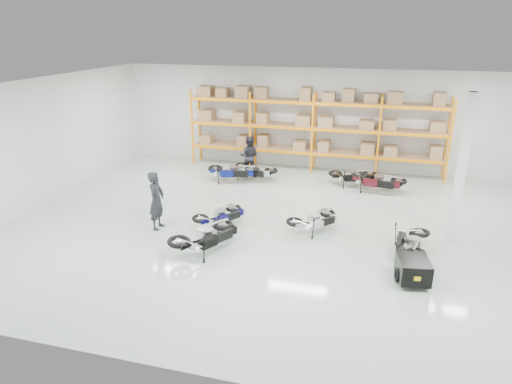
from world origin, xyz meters
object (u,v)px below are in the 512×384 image
(moto_back_b, at_px, (253,167))
(moto_back_a, at_px, (233,168))
(moto_touring_right, at_px, (411,238))
(trailer, at_px, (413,269))
(moto_blue_centre, at_px, (221,212))
(person_left, at_px, (157,201))
(moto_silver_left, at_px, (315,217))
(moto_back_c, at_px, (354,173))
(person_back, at_px, (249,156))
(moto_black_far_left, at_px, (207,232))
(moto_back_d, at_px, (378,178))

(moto_back_b, bearing_deg, moto_back_a, 134.26)
(moto_touring_right, bearing_deg, trailer, -81.13)
(moto_blue_centre, height_order, person_left, person_left)
(moto_blue_centre, xyz_separation_m, moto_silver_left, (3.02, 0.44, -0.00))
(moto_blue_centre, xyz_separation_m, moto_back_c, (3.89, 5.32, 0.03))
(person_left, height_order, person_back, person_left)
(moto_silver_left, bearing_deg, person_back, -11.86)
(moto_blue_centre, height_order, moto_silver_left, moto_blue_centre)
(moto_black_far_left, distance_m, trailer, 5.71)
(moto_blue_centre, relative_size, moto_back_d, 0.86)
(moto_touring_right, bearing_deg, moto_back_b, 147.54)
(moto_blue_centre, bearing_deg, moto_back_b, -53.52)
(moto_black_far_left, relative_size, moto_back_d, 1.04)
(moto_black_far_left, bearing_deg, moto_blue_centre, -55.34)
(moto_blue_centre, height_order, trailer, moto_blue_centre)
(trailer, distance_m, moto_back_a, 9.53)
(person_left, bearing_deg, moto_back_d, -52.97)
(moto_silver_left, relative_size, person_left, 0.84)
(moto_touring_right, relative_size, moto_back_a, 0.89)
(moto_blue_centre, distance_m, moto_back_b, 4.99)
(moto_back_d, relative_size, person_left, 0.99)
(moto_back_a, xyz_separation_m, person_back, (0.44, 0.93, 0.31))
(moto_blue_centre, distance_m, moto_silver_left, 3.05)
(moto_back_a, bearing_deg, moto_black_far_left, -178.67)
(moto_blue_centre, relative_size, trailer, 0.99)
(moto_silver_left, height_order, moto_back_d, moto_back_d)
(moto_silver_left, relative_size, moto_back_a, 0.86)
(moto_back_c, xyz_separation_m, moto_back_d, (0.95, -0.52, 0.05))
(moto_back_b, relative_size, person_left, 0.92)
(moto_back_b, distance_m, person_left, 5.88)
(moto_back_d, bearing_deg, moto_back_a, 102.20)
(trailer, xyz_separation_m, moto_back_a, (-6.93, 6.54, 0.18))
(trailer, height_order, moto_back_c, moto_back_c)
(moto_blue_centre, distance_m, moto_back_a, 4.63)
(moto_touring_right, bearing_deg, moto_black_far_left, -158.25)
(moto_blue_centre, bearing_deg, moto_back_d, -102.04)
(moto_back_d, bearing_deg, moto_back_c, 70.85)
(trailer, height_order, moto_back_a, moto_back_a)
(trailer, bearing_deg, moto_back_d, 88.75)
(moto_back_c, distance_m, person_left, 8.35)
(moto_blue_centre, bearing_deg, moto_black_far_left, 128.92)
(moto_back_b, bearing_deg, moto_back_d, -79.09)
(moto_back_b, height_order, person_back, person_back)
(moto_touring_right, relative_size, moto_back_d, 0.89)
(moto_silver_left, height_order, moto_back_b, moto_back_b)
(moto_black_far_left, relative_size, person_left, 1.03)
(moto_blue_centre, xyz_separation_m, moto_back_a, (-1.06, 4.51, 0.08))
(person_left, bearing_deg, moto_blue_centre, -73.30)
(person_back, bearing_deg, trailer, 125.24)
(moto_blue_centre, xyz_separation_m, person_back, (-0.62, 5.44, 0.39))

